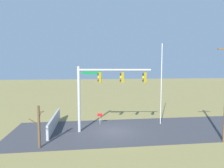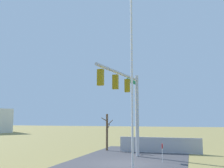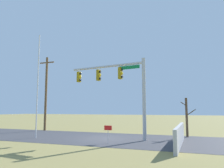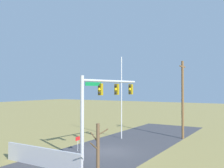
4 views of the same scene
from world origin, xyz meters
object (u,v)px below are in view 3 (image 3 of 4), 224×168
(signal_mast, at_px, (120,83))
(open_sign, at_px, (108,130))
(utility_pole, at_px, (46,92))
(flagpole, at_px, (38,85))
(bare_tree, at_px, (187,117))

(signal_mast, distance_m, open_sign, 4.38)
(utility_pole, bearing_deg, flagpole, -58.57)
(flagpole, xyz_separation_m, open_sign, (6.68, -0.58, -3.50))
(bare_tree, bearing_deg, open_sign, -132.18)
(flagpole, distance_m, bare_tree, 13.05)
(utility_pole, height_order, bare_tree, utility_pole)
(utility_pole, bearing_deg, open_sign, -31.50)
(flagpole, relative_size, utility_pole, 1.05)
(flagpole, bearing_deg, signal_mast, 15.39)
(utility_pole, height_order, open_sign, utility_pole)
(utility_pole, distance_m, bare_tree, 15.42)
(signal_mast, xyz_separation_m, open_sign, (-0.05, -2.44, -3.64))
(flagpole, xyz_separation_m, utility_pole, (-3.43, 5.62, -0.06))
(flagpole, height_order, bare_tree, flagpole)
(flagpole, distance_m, utility_pole, 6.58)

